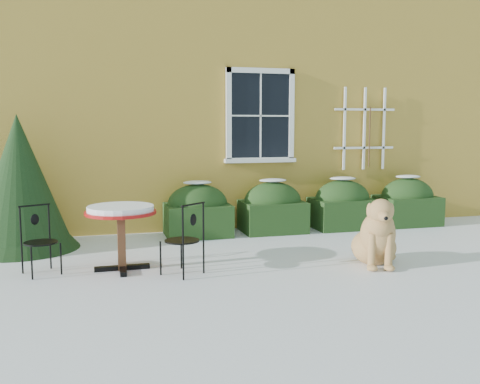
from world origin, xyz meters
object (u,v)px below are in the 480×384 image
object	(u,v)px
evergreen_shrub	(20,196)
dog	(377,237)
bistro_table	(121,217)
patio_chair_far	(40,240)
patio_chair_near	(184,239)

from	to	relation	value
evergreen_shrub	dog	world-z (taller)	evergreen_shrub
bistro_table	patio_chair_far	size ratio (longest dim) A/B	1.05
bistro_table	dog	size ratio (longest dim) A/B	0.89
patio_chair_near	patio_chair_far	world-z (taller)	patio_chair_near
evergreen_shrub	dog	xyz separation A→B (m)	(4.54, -2.21, -0.42)
bistro_table	patio_chair_near	bearing A→B (deg)	-29.73
patio_chair_near	dog	xyz separation A→B (m)	(2.46, -0.23, -0.07)
patio_chair_far	bistro_table	bearing A→B (deg)	-30.28
patio_chair_far	dog	world-z (taller)	dog
evergreen_shrub	bistro_table	xyz separation A→B (m)	(1.35, -1.56, -0.11)
bistro_table	patio_chair_far	world-z (taller)	patio_chair_far
evergreen_shrub	patio_chair_far	size ratio (longest dim) A/B	2.35
patio_chair_near	dog	bearing A→B (deg)	135.96
patio_chair_near	patio_chair_far	size ratio (longest dim) A/B	1.06
patio_chair_far	patio_chair_near	bearing A→B (deg)	-41.22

